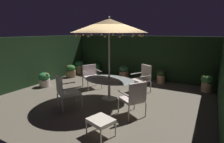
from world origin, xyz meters
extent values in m
cube|color=#675E4E|center=(0.00, 0.00, -0.01)|extent=(7.50, 6.70, 0.02)
cube|color=#1B3018|center=(0.00, 3.20, 1.04)|extent=(7.50, 0.30, 2.07)
cube|color=#1B3219|center=(-3.60, 0.00, 1.04)|extent=(0.30, 6.70, 2.07)
cylinder|color=silver|center=(0.18, -0.11, 0.01)|extent=(0.52, 0.52, 0.03)
cylinder|color=silver|center=(0.18, -0.11, 0.34)|extent=(0.09, 0.09, 0.67)
ellipsoid|color=#909894|center=(0.18, -0.11, 0.69)|extent=(1.78, 1.26, 0.03)
cylinder|color=silver|center=(0.18, -0.11, 1.20)|extent=(0.06, 0.06, 2.40)
cone|color=tan|center=(0.18, -0.11, 2.47)|extent=(2.45, 2.45, 0.43)
sphere|color=silver|center=(0.18, -0.11, 2.72)|extent=(0.07, 0.07, 0.07)
sphere|color=#F9DB8C|center=(1.25, -0.10, 2.16)|extent=(0.07, 0.07, 0.07)
sphere|color=#F9DB8C|center=(1.18, 0.28, 2.16)|extent=(0.07, 0.07, 0.07)
sphere|color=#F9DB8C|center=(0.91, 0.68, 2.16)|extent=(0.07, 0.07, 0.07)
sphere|color=#F9DB8C|center=(0.61, 0.87, 2.16)|extent=(0.07, 0.07, 0.07)
sphere|color=#F9DB8C|center=(0.14, 0.97, 2.16)|extent=(0.07, 0.07, 0.07)
sphere|color=#F9DB8C|center=(-0.23, 0.89, 2.16)|extent=(0.07, 0.07, 0.07)
sphere|color=#F9DB8C|center=(-0.59, 0.65, 2.16)|extent=(0.07, 0.07, 0.07)
sphere|color=#F9DB8C|center=(-0.82, 0.31, 2.16)|extent=(0.07, 0.07, 0.07)
sphere|color=#F9DB8C|center=(-0.90, -0.07, 2.16)|extent=(0.07, 0.07, 0.07)
sphere|color=#F9DB8C|center=(-0.81, -0.54, 2.16)|extent=(0.07, 0.07, 0.07)
sphere|color=#F9DB8C|center=(-0.58, -0.88, 2.16)|extent=(0.07, 0.07, 0.07)
sphere|color=#F9DB8C|center=(-0.20, -1.12, 2.16)|extent=(0.07, 0.07, 0.07)
sphere|color=#F9DB8C|center=(0.14, -1.18, 2.16)|extent=(0.07, 0.07, 0.07)
sphere|color=#F9DB8C|center=(0.62, -1.09, 2.16)|extent=(0.07, 0.07, 0.07)
sphere|color=#F9DB8C|center=(0.95, -0.86, 2.16)|extent=(0.07, 0.07, 0.07)
sphere|color=#F9DB8C|center=(1.16, -0.53, 2.16)|extent=(0.07, 0.07, 0.07)
cylinder|color=silver|center=(0.96, -0.96, 0.21)|extent=(0.04, 0.04, 0.42)
cylinder|color=silver|center=(1.26, -0.50, 0.21)|extent=(0.04, 0.04, 0.42)
cylinder|color=silver|center=(1.42, -1.25, 0.21)|extent=(0.04, 0.04, 0.42)
cylinder|color=silver|center=(1.72, -0.79, 0.21)|extent=(0.04, 0.04, 0.42)
cube|color=silver|center=(1.34, -0.88, 0.46)|extent=(0.74, 0.74, 0.07)
cube|color=silver|center=(1.56, -1.02, 0.75)|extent=(0.34, 0.47, 0.51)
cylinder|color=silver|center=(1.19, -1.10, 0.67)|extent=(0.46, 0.32, 0.04)
cylinder|color=silver|center=(1.49, -0.65, 0.67)|extent=(0.46, 0.32, 0.04)
cylinder|color=silver|center=(0.95, 0.73, 0.21)|extent=(0.04, 0.04, 0.43)
cylinder|color=silver|center=(0.48, 0.99, 0.21)|extent=(0.04, 0.04, 0.43)
cylinder|color=silver|center=(1.23, 1.23, 0.21)|extent=(0.04, 0.04, 0.43)
cylinder|color=silver|center=(0.76, 1.49, 0.21)|extent=(0.04, 0.04, 0.43)
cube|color=beige|center=(0.85, 1.11, 0.46)|extent=(0.73, 0.74, 0.07)
cube|color=beige|center=(0.99, 1.35, 0.76)|extent=(0.47, 0.30, 0.53)
cylinder|color=silver|center=(1.09, 0.98, 0.68)|extent=(0.30, 0.50, 0.04)
cylinder|color=silver|center=(0.62, 1.24, 0.68)|extent=(0.30, 0.50, 0.04)
cylinder|color=silver|center=(-0.65, 0.71, 0.22)|extent=(0.04, 0.04, 0.43)
cylinder|color=silver|center=(-0.95, 0.19, 0.22)|extent=(0.04, 0.04, 0.43)
cylinder|color=silver|center=(-1.12, 0.98, 0.22)|extent=(0.04, 0.04, 0.43)
cylinder|color=silver|center=(-1.42, 0.46, 0.22)|extent=(0.04, 0.04, 0.43)
cube|color=silver|center=(-1.03, 0.59, 0.47)|extent=(0.75, 0.78, 0.07)
cube|color=silver|center=(-1.26, 0.71, 0.72)|extent=(0.34, 0.53, 0.43)
cylinder|color=silver|center=(-0.88, 0.85, 0.70)|extent=(0.47, 0.29, 0.04)
cylinder|color=silver|center=(-1.18, 0.32, 0.70)|extent=(0.47, 0.29, 0.04)
cylinder|color=silver|center=(-0.62, -0.91, 0.21)|extent=(0.04, 0.04, 0.43)
cylinder|color=silver|center=(-0.14, -1.20, 0.21)|extent=(0.04, 0.04, 0.43)
cylinder|color=silver|center=(-0.92, -1.43, 0.21)|extent=(0.04, 0.04, 0.43)
cylinder|color=silver|center=(-0.44, -1.71, 0.21)|extent=(0.04, 0.04, 0.43)
cube|color=silver|center=(-0.53, -1.31, 0.46)|extent=(0.77, 0.78, 0.07)
cube|color=silver|center=(-0.68, -1.56, 0.75)|extent=(0.49, 0.32, 0.51)
cylinder|color=silver|center=(-0.77, -1.17, 0.69)|extent=(0.32, 0.51, 0.04)
cylinder|color=silver|center=(-0.29, -1.45, 0.69)|extent=(0.32, 0.51, 0.04)
cylinder|color=silver|center=(0.96, -1.87, 0.16)|extent=(0.03, 0.03, 0.32)
cylinder|color=silver|center=(1.44, -2.02, 0.16)|extent=(0.03, 0.03, 0.32)
cylinder|color=silver|center=(0.84, -2.29, 0.16)|extent=(0.03, 0.03, 0.32)
cylinder|color=silver|center=(1.31, -2.43, 0.16)|extent=(0.03, 0.03, 0.32)
cube|color=silver|center=(1.14, -2.15, 0.36)|extent=(0.64, 0.60, 0.08)
cylinder|color=tan|center=(1.26, 2.62, 0.19)|extent=(0.34, 0.34, 0.38)
ellipsoid|color=#27421D|center=(1.26, 2.62, 0.48)|extent=(0.38, 0.38, 0.27)
sphere|color=#BF2D86|center=(1.36, 2.60, 0.58)|extent=(0.09, 0.09, 0.09)
sphere|color=#C02E71|center=(1.27, 2.72, 0.50)|extent=(0.09, 0.09, 0.09)
sphere|color=#BF2E8D|center=(1.15, 2.63, 0.52)|extent=(0.08, 0.08, 0.08)
sphere|color=#A7418C|center=(1.29, 2.49, 0.49)|extent=(0.09, 0.09, 0.09)
cylinder|color=#8E614F|center=(-0.51, 2.51, 0.19)|extent=(0.44, 0.44, 0.39)
ellipsoid|color=#2B5D37|center=(-0.51, 2.51, 0.51)|extent=(0.45, 0.45, 0.31)
sphere|color=#BD4578|center=(-0.36, 2.50, 0.54)|extent=(0.06, 0.06, 0.06)
sphere|color=#C14081|center=(-0.47, 2.62, 0.62)|extent=(0.08, 0.08, 0.08)
sphere|color=#AA3D7D|center=(-0.56, 2.66, 0.61)|extent=(0.09, 0.09, 0.09)
sphere|color=#B33183|center=(-0.62, 2.52, 0.56)|extent=(0.08, 0.08, 0.08)
sphere|color=#BE467C|center=(-0.63, 2.39, 0.54)|extent=(0.08, 0.08, 0.08)
sphere|color=#A52A76|center=(-0.38, 2.39, 0.56)|extent=(0.06, 0.06, 0.06)
cylinder|color=tan|center=(-3.22, 2.46, 0.21)|extent=(0.36, 0.36, 0.42)
ellipsoid|color=#2B6F3D|center=(-3.22, 2.46, 0.54)|extent=(0.44, 0.44, 0.31)
sphere|color=#EE8744|center=(-3.05, 2.48, 0.62)|extent=(0.06, 0.06, 0.06)
sphere|color=orange|center=(-3.27, 2.59, 0.54)|extent=(0.09, 0.09, 0.09)
sphere|color=#D98D3D|center=(-3.30, 2.30, 0.57)|extent=(0.10, 0.10, 0.10)
cylinder|color=beige|center=(-2.91, -0.21, 0.16)|extent=(0.45, 0.45, 0.31)
ellipsoid|color=#296E3A|center=(-2.91, -0.21, 0.44)|extent=(0.46, 0.46, 0.32)
sphere|color=#EC7643|center=(-2.72, -0.20, 0.55)|extent=(0.10, 0.10, 0.10)
sphere|color=orange|center=(-2.98, -0.13, 0.52)|extent=(0.08, 0.08, 0.08)
sphere|color=#E98A41|center=(-2.95, -0.36, 0.45)|extent=(0.07, 0.07, 0.07)
cylinder|color=tan|center=(3.09, 2.37, 0.19)|extent=(0.40, 0.40, 0.38)
ellipsoid|color=#377337|center=(3.09, 2.37, 0.51)|extent=(0.50, 0.50, 0.35)
sphere|color=#EED453|center=(3.22, 2.38, 0.51)|extent=(0.10, 0.10, 0.10)
sphere|color=yellow|center=(3.13, 2.50, 0.60)|extent=(0.07, 0.07, 0.07)
sphere|color=gold|center=(2.97, 2.51, 0.56)|extent=(0.10, 0.10, 0.10)
sphere|color=yellow|center=(2.90, 2.36, 0.60)|extent=(0.06, 0.06, 0.06)
sphere|color=#E2BD4E|center=(2.95, 2.23, 0.60)|extent=(0.10, 0.10, 0.10)
sphere|color=#E2C45A|center=(3.17, 2.23, 0.62)|extent=(0.06, 0.06, 0.06)
cylinder|color=olive|center=(-3.04, 1.57, 0.17)|extent=(0.48, 0.48, 0.34)
ellipsoid|color=#2A702E|center=(-3.04, 1.57, 0.46)|extent=(0.46, 0.46, 0.32)
sphere|color=#C73B33|center=(-2.90, 1.57, 0.48)|extent=(0.07, 0.07, 0.07)
sphere|color=red|center=(-2.99, 1.66, 0.52)|extent=(0.06, 0.06, 0.06)
sphere|color=#DC343F|center=(-3.09, 1.71, 0.53)|extent=(0.07, 0.07, 0.07)
sphere|color=red|center=(-3.23, 1.58, 0.56)|extent=(0.09, 0.09, 0.09)
sphere|color=#D62043|center=(-3.15, 1.43, 0.54)|extent=(0.09, 0.09, 0.09)
sphere|color=red|center=(-2.91, 1.43, 0.54)|extent=(0.08, 0.08, 0.08)
cylinder|color=beige|center=(-2.29, 2.70, 0.14)|extent=(0.41, 0.41, 0.28)
ellipsoid|color=#2D6F32|center=(-2.29, 2.70, 0.41)|extent=(0.47, 0.47, 0.33)
sphere|color=orange|center=(-2.15, 2.73, 0.43)|extent=(0.07, 0.07, 0.07)
sphere|color=gold|center=(-2.28, 2.84, 0.45)|extent=(0.06, 0.06, 0.06)
sphere|color=#D88C46|center=(-2.43, 2.83, 0.48)|extent=(0.10, 0.10, 0.10)
sphere|color=orange|center=(-2.38, 2.59, 0.50)|extent=(0.11, 0.11, 0.11)
sphere|color=#EA7642|center=(-2.22, 2.61, 0.46)|extent=(0.07, 0.07, 0.07)
camera|label=1|loc=(3.13, -5.22, 2.30)|focal=28.93mm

